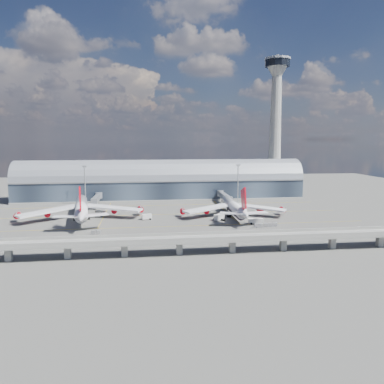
{
  "coord_description": "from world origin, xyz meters",
  "views": [
    {
      "loc": [
        -12.4,
        -188.55,
        42.19
      ],
      "look_at": [
        13.08,
        10.0,
        14.0
      ],
      "focal_mm": 35.0,
      "sensor_mm": 36.0,
      "label": 1
    }
  ],
  "objects": [
    {
      "name": "service_truck_5",
      "position": [
        -37.06,
        19.99,
        1.52
      ],
      "size": [
        6.14,
        5.84,
        2.96
      ],
      "rotation": [
        0.0,
        0.0,
        0.84
      ],
      "color": "silver",
      "rests_on": "ground"
    },
    {
      "name": "ground",
      "position": [
        0.0,
        0.0,
        0.0
      ],
      "size": [
        500.0,
        500.0,
        0.0
      ],
      "primitive_type": "plane",
      "color": "#474744",
      "rests_on": "ground"
    },
    {
      "name": "guideway",
      "position": [
        -0.0,
        -55.0,
        5.29
      ],
      "size": [
        220.0,
        8.5,
        7.2
      ],
      "color": "gray",
      "rests_on": "ground"
    },
    {
      "name": "cargo_train_1",
      "position": [
        45.92,
        -16.67,
        0.86
      ],
      "size": [
        12.43,
        3.64,
        1.64
      ],
      "rotation": [
        0.0,
        0.0,
        1.4
      ],
      "color": "gray",
      "rests_on": "ground"
    },
    {
      "name": "service_truck_3",
      "position": [
        26.38,
        0.91,
        1.66
      ],
      "size": [
        6.51,
        6.66,
        3.25
      ],
      "rotation": [
        0.0,
        0.0,
        -0.76
      ],
      "color": "silver",
      "rests_on": "ground"
    },
    {
      "name": "taxi_lines",
      "position": [
        0.0,
        22.11,
        0.01
      ],
      "size": [
        200.0,
        80.12,
        0.01
      ],
      "color": "gold",
      "rests_on": "ground"
    },
    {
      "name": "service_truck_1",
      "position": [
        -11.44,
        7.62,
        1.47
      ],
      "size": [
        5.4,
        3.37,
        2.9
      ],
      "rotation": [
        0.0,
        0.0,
        1.8
      ],
      "color": "silver",
      "rests_on": "ground"
    },
    {
      "name": "jet_bridge_right",
      "position": [
        39.8,
        51.18,
        5.18
      ],
      "size": [
        4.4,
        32.0,
        7.25
      ],
      "color": "gray",
      "rests_on": "ground"
    },
    {
      "name": "control_tower",
      "position": [
        85.0,
        83.0,
        51.64
      ],
      "size": [
        19.0,
        19.0,
        103.0
      ],
      "color": "gray",
      "rests_on": "ground"
    },
    {
      "name": "airliner_right",
      "position": [
        36.25,
        9.62,
        5.12
      ],
      "size": [
        59.52,
        62.19,
        19.75
      ],
      "rotation": [
        0.0,
        0.0,
        -0.03
      ],
      "color": "white",
      "rests_on": "ground"
    },
    {
      "name": "airliner_left",
      "position": [
        -45.84,
        12.43,
        6.1
      ],
      "size": [
        66.47,
        69.94,
        21.34
      ],
      "rotation": [
        0.0,
        0.0,
        0.15
      ],
      "color": "white",
      "rests_on": "ground"
    },
    {
      "name": "floodlight_mast_left",
      "position": [
        -50.0,
        55.0,
        13.63
      ],
      "size": [
        3.0,
        0.7,
        25.7
      ],
      "color": "gray",
      "rests_on": "ground"
    },
    {
      "name": "jet_bridge_left",
      "position": [
        -42.68,
        53.12,
        5.18
      ],
      "size": [
        4.4,
        28.0,
        7.25
      ],
      "color": "gray",
      "rests_on": "ground"
    },
    {
      "name": "service_truck_2",
      "position": [
        42.89,
        -9.52,
        1.41
      ],
      "size": [
        7.77,
        3.82,
        2.71
      ],
      "rotation": [
        0.0,
        0.0,
        1.34
      ],
      "color": "silver",
      "rests_on": "ground"
    },
    {
      "name": "cargo_train_0",
      "position": [
        -34.37,
        -20.35,
        0.76
      ],
      "size": [
        4.45,
        2.21,
        1.45
      ],
      "rotation": [
        0.0,
        0.0,
        1.36
      ],
      "color": "gray",
      "rests_on": "ground"
    },
    {
      "name": "cargo_train_2",
      "position": [
        83.93,
        -32.42,
        1.0
      ],
      "size": [
        8.31,
        5.93,
        1.92
      ],
      "rotation": [
        0.0,
        0.0,
        1.04
      ],
      "color": "gray",
      "rests_on": "ground"
    },
    {
      "name": "floodlight_mast_right",
      "position": [
        50.0,
        55.0,
        13.63
      ],
      "size": [
        3.0,
        0.7,
        25.7
      ],
      "color": "gray",
      "rests_on": "ground"
    },
    {
      "name": "service_truck_4",
      "position": [
        32.89,
        34.23,
        1.33
      ],
      "size": [
        3.18,
        4.93,
        2.64
      ],
      "rotation": [
        0.0,
        0.0,
        -0.26
      ],
      "color": "silver",
      "rests_on": "ground"
    },
    {
      "name": "terminal",
      "position": [
        0.0,
        77.99,
        11.34
      ],
      "size": [
        200.0,
        30.0,
        28.0
      ],
      "color": "#1E2632",
      "rests_on": "ground"
    }
  ]
}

